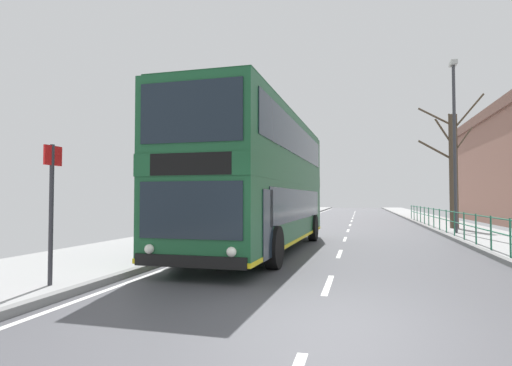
# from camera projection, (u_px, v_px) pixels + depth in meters

# --- Properties ---
(ground) EXTENTS (15.80, 140.00, 0.20)m
(ground) POSITION_uv_depth(u_px,v_px,m) (263.00, 316.00, 5.98)
(ground) COLOR #46464C
(double_decker_bus_main) EXTENTS (2.94, 11.29, 4.35)m
(double_decker_bus_main) POSITION_uv_depth(u_px,v_px,m) (261.00, 181.00, 13.78)
(double_decker_bus_main) COLOR #19512D
(double_decker_bus_main) RESTS_ON ground
(pedestrian_railing_far_kerb) EXTENTS (0.05, 30.57, 1.04)m
(pedestrian_railing_far_kerb) POSITION_uv_depth(u_px,v_px,m) (454.00, 219.00, 17.67)
(pedestrian_railing_far_kerb) COLOR #236B4C
(pedestrian_railing_far_kerb) RESTS_ON ground
(bus_stop_sign_near) EXTENTS (0.08, 0.44, 2.54)m
(bus_stop_sign_near) POSITION_uv_depth(u_px,v_px,m) (52.00, 198.00, 7.67)
(bus_stop_sign_near) COLOR #2D2D33
(bus_stop_sign_near) RESTS_ON ground
(street_lamp_far_side) EXTENTS (0.28, 0.60, 7.90)m
(street_lamp_far_side) POSITION_uv_depth(u_px,v_px,m) (454.00, 133.00, 19.40)
(street_lamp_far_side) COLOR #38383D
(street_lamp_far_side) RESTS_ON ground
(bare_tree_far_00) EXTENTS (3.06, 1.90, 6.84)m
(bare_tree_far_00) POSITION_uv_depth(u_px,v_px,m) (453.00, 167.00, 22.23)
(bare_tree_far_00) COLOR #4C3D2D
(bare_tree_far_00) RESTS_ON ground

